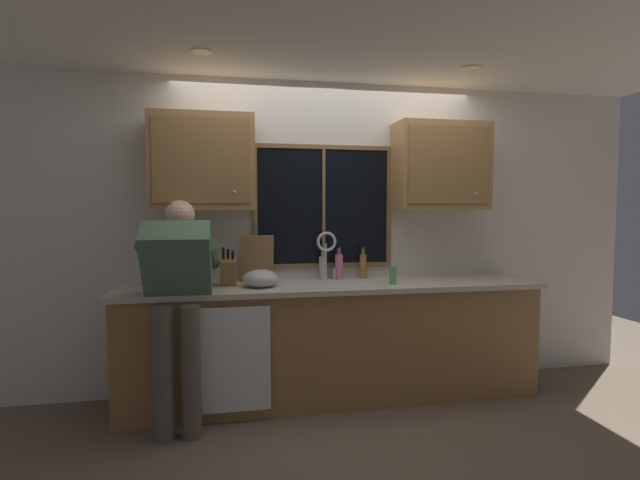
# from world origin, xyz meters

# --- Properties ---
(back_wall) EXTENTS (5.63, 0.12, 2.55)m
(back_wall) POSITION_xyz_m (0.00, 0.06, 1.27)
(back_wall) COLOR silver
(back_wall) RESTS_ON floor
(ceiling_downlight_left) EXTENTS (0.14, 0.14, 0.01)m
(ceiling_downlight_left) POSITION_xyz_m (-0.97, -0.60, 2.54)
(ceiling_downlight_left) COLOR #FFEAB2
(ceiling_downlight_right) EXTENTS (0.14, 0.14, 0.01)m
(ceiling_downlight_right) POSITION_xyz_m (0.97, -0.60, 2.54)
(ceiling_downlight_right) COLOR #FFEAB2
(window_glass) EXTENTS (1.10, 0.02, 0.95)m
(window_glass) POSITION_xyz_m (-0.03, -0.01, 1.52)
(window_glass) COLOR black
(window_frame_top) EXTENTS (1.17, 0.02, 0.04)m
(window_frame_top) POSITION_xyz_m (-0.03, -0.02, 2.02)
(window_frame_top) COLOR brown
(window_frame_bottom) EXTENTS (1.17, 0.02, 0.04)m
(window_frame_bottom) POSITION_xyz_m (-0.03, -0.02, 1.03)
(window_frame_bottom) COLOR brown
(window_frame_left) EXTENTS (0.03, 0.02, 0.95)m
(window_frame_left) POSITION_xyz_m (-0.60, -0.02, 1.52)
(window_frame_left) COLOR brown
(window_frame_right) EXTENTS (0.03, 0.02, 0.95)m
(window_frame_right) POSITION_xyz_m (0.54, -0.02, 1.52)
(window_frame_right) COLOR brown
(window_mullion_center) EXTENTS (0.02, 0.02, 0.95)m
(window_mullion_center) POSITION_xyz_m (-0.03, -0.02, 1.52)
(window_mullion_center) COLOR brown
(lower_cabinet_run) EXTENTS (3.23, 0.58, 0.88)m
(lower_cabinet_run) POSITION_xyz_m (0.00, -0.29, 0.44)
(lower_cabinet_run) COLOR olive
(lower_cabinet_run) RESTS_ON floor
(countertop) EXTENTS (3.29, 0.62, 0.04)m
(countertop) POSITION_xyz_m (0.00, -0.31, 0.90)
(countertop) COLOR beige
(countertop) RESTS_ON lower_cabinet_run
(dishwasher_front) EXTENTS (0.60, 0.02, 0.74)m
(dishwasher_front) POSITION_xyz_m (-0.83, -0.61, 0.46)
(dishwasher_front) COLOR white
(upper_cabinet_left) EXTENTS (0.77, 0.36, 0.72)m
(upper_cabinet_left) POSITION_xyz_m (-0.99, -0.17, 1.86)
(upper_cabinet_left) COLOR #A87A47
(upper_cabinet_right) EXTENTS (0.77, 0.36, 0.72)m
(upper_cabinet_right) POSITION_xyz_m (0.94, -0.17, 1.86)
(upper_cabinet_right) COLOR #A87A47
(sink) EXTENTS (0.80, 0.46, 0.21)m
(sink) POSITION_xyz_m (-0.03, -0.30, 0.82)
(sink) COLOR #B7B7BC
(sink) RESTS_ON lower_cabinet_run
(faucet) EXTENTS (0.18, 0.09, 0.40)m
(faucet) POSITION_xyz_m (-0.02, -0.12, 1.17)
(faucet) COLOR silver
(faucet) RESTS_ON countertop
(person_standing) EXTENTS (0.53, 0.69, 1.57)m
(person_standing) POSITION_xyz_m (-1.15, -0.62, 0.96)
(person_standing) COLOR #595147
(person_standing) RESTS_ON floor
(knife_block) EXTENTS (0.12, 0.18, 0.32)m
(knife_block) POSITION_xyz_m (-0.81, -0.25, 1.03)
(knife_block) COLOR olive
(knife_block) RESTS_ON countertop
(cutting_board) EXTENTS (0.26, 0.10, 0.38)m
(cutting_board) POSITION_xyz_m (-0.59, -0.09, 1.11)
(cutting_board) COLOR #997047
(cutting_board) RESTS_ON countertop
(mixing_bowl) EXTENTS (0.27, 0.27, 0.14)m
(mixing_bowl) POSITION_xyz_m (-0.57, -0.34, 0.98)
(mixing_bowl) COLOR #B7B7BC
(mixing_bowl) RESTS_ON countertop
(soap_dispenser) EXTENTS (0.06, 0.07, 0.20)m
(soap_dispenser) POSITION_xyz_m (0.44, -0.41, 1.00)
(soap_dispenser) COLOR #59A566
(soap_dispenser) RESTS_ON countertop
(bottle_green_glass) EXTENTS (0.06, 0.06, 0.25)m
(bottle_green_glass) POSITION_xyz_m (-0.05, -0.07, 1.02)
(bottle_green_glass) COLOR #B7B7BC
(bottle_green_glass) RESTS_ON countertop
(bottle_tall_clear) EXTENTS (0.06, 0.06, 0.27)m
(bottle_tall_clear) POSITION_xyz_m (0.30, -0.08, 1.03)
(bottle_tall_clear) COLOR olive
(bottle_tall_clear) RESTS_ON countertop
(bottle_amber_small) EXTENTS (0.07, 0.07, 0.27)m
(bottle_amber_small) POSITION_xyz_m (0.09, -0.09, 1.03)
(bottle_amber_small) COLOR pink
(bottle_amber_small) RESTS_ON countertop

